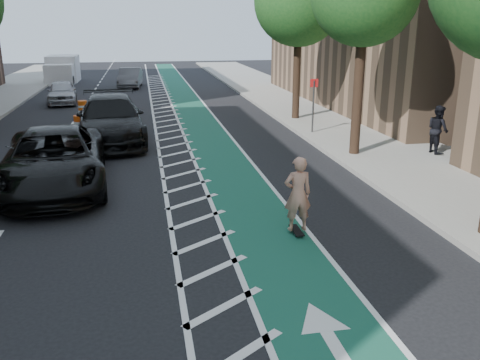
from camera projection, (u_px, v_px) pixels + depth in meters
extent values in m
plane|color=black|center=(137.00, 278.00, 9.92)|extent=(120.00, 120.00, 0.00)
cube|color=#164F46|center=(216.00, 150.00, 19.84)|extent=(2.00, 90.00, 0.01)
cube|color=silver|center=(177.00, 152.00, 19.57)|extent=(1.40, 90.00, 0.01)
cube|color=gray|center=(371.00, 142.00, 20.98)|extent=(5.00, 90.00, 0.15)
cube|color=gray|center=(315.00, 144.00, 20.54)|extent=(0.12, 90.00, 0.16)
cylinder|color=#382619|center=(358.00, 98.00, 18.19)|extent=(0.36, 0.36, 4.40)
cylinder|color=#382619|center=(294.00, 76.00, 25.70)|extent=(0.36, 0.36, 4.40)
sphere|color=#1A4F1D|center=(296.00, 1.00, 24.64)|extent=(4.20, 4.20, 4.20)
cylinder|color=#4C4C4C|center=(313.00, 108.00, 22.19)|extent=(0.08, 0.08, 2.40)
cube|color=red|center=(314.00, 83.00, 21.87)|extent=(0.35, 0.02, 0.35)
cube|color=black|center=(296.00, 230.00, 11.99)|extent=(0.20, 0.70, 0.03)
cylinder|color=black|center=(291.00, 229.00, 12.21)|extent=(0.03, 0.05, 0.05)
cylinder|color=black|center=(297.00, 228.00, 12.23)|extent=(0.03, 0.05, 0.05)
cylinder|color=black|center=(296.00, 236.00, 11.77)|extent=(0.03, 0.05, 0.05)
cylinder|color=black|center=(302.00, 236.00, 11.80)|extent=(0.03, 0.05, 0.05)
imported|color=tan|center=(298.00, 194.00, 11.72)|extent=(0.65, 0.43, 1.78)
imported|color=black|center=(54.00, 160.00, 15.07)|extent=(3.41, 6.55, 1.76)
imported|color=black|center=(111.00, 119.00, 21.05)|extent=(3.09, 6.67, 1.89)
imported|color=#ABAAB0|center=(62.00, 92.00, 31.30)|extent=(2.05, 4.29, 1.41)
imported|color=#58585D|center=(130.00, 78.00, 39.33)|extent=(1.94, 4.61, 1.48)
imported|color=black|center=(438.00, 129.00, 18.63)|extent=(0.69, 0.88, 1.77)
cube|color=white|center=(63.00, 69.00, 43.13)|extent=(2.41, 3.49, 2.17)
cube|color=white|center=(59.00, 75.00, 40.76)|extent=(2.18, 1.75, 1.63)
cylinder|color=black|center=(46.00, 81.00, 40.30)|extent=(0.28, 0.76, 0.76)
cylinder|color=black|center=(72.00, 81.00, 40.66)|extent=(0.28, 0.76, 0.76)
cylinder|color=black|center=(54.00, 76.00, 43.97)|extent=(0.28, 0.76, 0.76)
cylinder|color=black|center=(77.00, 76.00, 44.33)|extent=(0.28, 0.76, 0.76)
cylinder|color=#DC420B|center=(69.00, 161.00, 16.58)|extent=(0.53, 0.53, 0.91)
cylinder|color=silver|center=(69.00, 165.00, 16.63)|extent=(0.54, 0.54, 0.12)
cylinder|color=silver|center=(68.00, 157.00, 16.55)|extent=(0.54, 0.54, 0.12)
cylinder|color=black|center=(70.00, 174.00, 16.71)|extent=(0.67, 0.67, 0.04)
cylinder|color=#FF4F0D|center=(80.00, 125.00, 22.48)|extent=(0.51, 0.51, 0.88)
cylinder|color=silver|center=(80.00, 129.00, 22.52)|extent=(0.52, 0.52, 0.12)
cylinder|color=silver|center=(80.00, 122.00, 22.44)|extent=(0.52, 0.52, 0.12)
cylinder|color=black|center=(81.00, 135.00, 22.61)|extent=(0.64, 0.64, 0.04)
cylinder|color=#E5540C|center=(83.00, 108.00, 27.11)|extent=(0.48, 0.48, 0.83)
cylinder|color=silver|center=(83.00, 111.00, 27.15)|extent=(0.49, 0.49, 0.11)
cylinder|color=silver|center=(83.00, 106.00, 27.08)|extent=(0.49, 0.49, 0.11)
cylinder|color=black|center=(83.00, 116.00, 27.23)|extent=(0.61, 0.61, 0.04)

